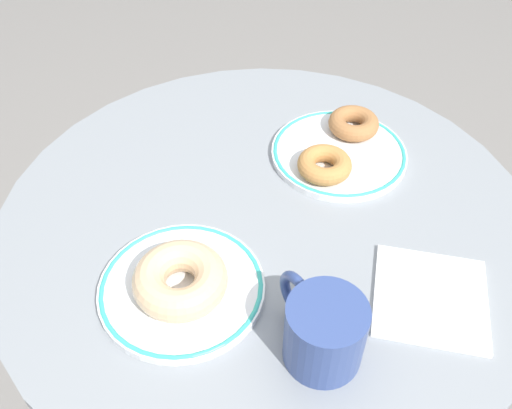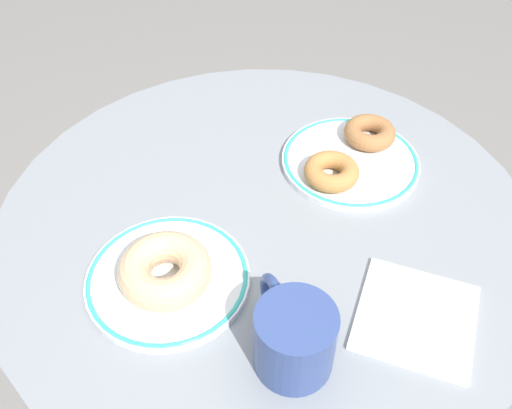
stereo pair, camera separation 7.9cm
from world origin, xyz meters
TOP-DOWN VIEW (x-y plane):
  - cafe_table at (0.00, 0.00)m, footprint 0.76×0.76m
  - plate_left at (-0.17, 0.02)m, footprint 0.21×0.21m
  - plate_right at (0.17, -0.03)m, footprint 0.21×0.21m
  - donut_glazed at (-0.17, 0.01)m, footprint 0.16×0.16m
  - donut_cinnamon at (0.22, -0.02)m, footprint 0.11×0.11m
  - donut_old_fashioned at (0.11, -0.03)m, footprint 0.10×0.10m
  - paper_napkin at (-0.01, -0.24)m, footprint 0.18×0.18m
  - coffee_mug at (-0.15, -0.16)m, footprint 0.09×0.12m

SIDE VIEW (x-z plane):
  - cafe_table at x=0.00m, z-range 0.15..0.85m
  - paper_napkin at x=-0.01m, z-range 0.70..0.71m
  - plate_left at x=-0.17m, z-range 0.70..0.71m
  - plate_right at x=0.17m, z-range 0.70..0.71m
  - donut_cinnamon at x=0.22m, z-range 0.71..0.74m
  - donut_old_fashioned at x=0.11m, z-range 0.71..0.74m
  - donut_glazed at x=-0.17m, z-range 0.71..0.75m
  - coffee_mug at x=-0.15m, z-range 0.70..0.79m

